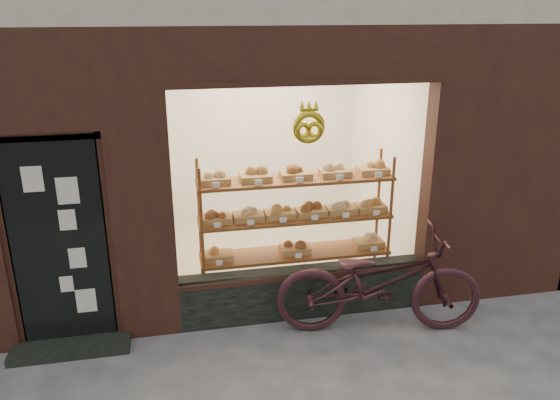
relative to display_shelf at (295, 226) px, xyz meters
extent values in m
cube|color=black|center=(0.00, -0.42, -0.62)|extent=(2.70, 0.25, 0.55)
cube|color=black|center=(-2.45, -0.49, 0.20)|extent=(0.90, 0.04, 2.15)
cube|color=black|center=(-2.45, -0.65, -0.86)|extent=(1.15, 0.35, 0.08)
torus|color=yellow|center=(0.00, -0.53, 1.25)|extent=(0.33, 0.07, 0.33)
cube|color=#5B2812|center=(0.00, 0.00, -0.85)|extent=(2.20, 0.45, 0.04)
cube|color=#5B2812|center=(0.00, 0.00, -0.35)|extent=(2.20, 0.45, 0.03)
cube|color=#5B2812|center=(0.00, 0.00, 0.10)|extent=(2.20, 0.45, 0.04)
cube|color=#5B2812|center=(0.00, 0.00, 0.55)|extent=(2.20, 0.45, 0.04)
cylinder|color=#5B2812|center=(-1.07, -0.19, -0.05)|extent=(0.04, 0.04, 1.70)
cylinder|color=#5B2812|center=(1.07, -0.19, -0.05)|extent=(0.04, 0.04, 1.70)
cylinder|color=#5B2812|center=(-1.07, 0.20, -0.05)|extent=(0.04, 0.04, 1.70)
cylinder|color=#5B2812|center=(1.07, 0.20, -0.05)|extent=(0.04, 0.04, 1.70)
cube|color=#9A774A|center=(-0.90, 0.00, -0.30)|extent=(0.34, 0.24, 0.07)
sphere|color=#A14C1B|center=(-0.90, 0.00, -0.21)|extent=(0.11, 0.11, 0.11)
cube|color=white|center=(-0.90, -0.18, -0.30)|extent=(0.07, 0.01, 0.05)
cube|color=#9A774A|center=(0.00, 0.00, -0.30)|extent=(0.34, 0.24, 0.07)
sphere|color=brown|center=(0.00, 0.00, -0.21)|extent=(0.11, 0.11, 0.11)
cube|color=white|center=(0.00, -0.18, -0.30)|extent=(0.07, 0.01, 0.05)
cube|color=#9A774A|center=(0.90, 0.00, -0.30)|extent=(0.34, 0.24, 0.07)
sphere|color=#E0A670|center=(0.90, 0.00, -0.21)|extent=(0.11, 0.11, 0.11)
cube|color=white|center=(0.90, -0.18, -0.30)|extent=(0.08, 0.01, 0.05)
cube|color=#9A774A|center=(-0.90, 0.00, 0.15)|extent=(0.34, 0.24, 0.07)
sphere|color=brown|center=(-0.90, 0.00, 0.24)|extent=(0.11, 0.11, 0.11)
cube|color=white|center=(-0.90, -0.18, 0.15)|extent=(0.07, 0.01, 0.06)
cube|color=#9A774A|center=(-0.54, 0.00, 0.15)|extent=(0.34, 0.24, 0.07)
sphere|color=#E0A670|center=(-0.54, 0.00, 0.24)|extent=(0.11, 0.11, 0.11)
cube|color=white|center=(-0.54, -0.18, 0.15)|extent=(0.08, 0.01, 0.06)
cube|color=#9A774A|center=(-0.18, 0.00, 0.15)|extent=(0.34, 0.24, 0.07)
sphere|color=#A14C1B|center=(-0.18, 0.00, 0.24)|extent=(0.11, 0.11, 0.11)
cube|color=white|center=(-0.18, -0.18, 0.15)|extent=(0.07, 0.01, 0.06)
cube|color=#9A774A|center=(0.18, 0.00, 0.15)|extent=(0.34, 0.24, 0.07)
sphere|color=brown|center=(0.18, 0.00, 0.24)|extent=(0.11, 0.11, 0.11)
cube|color=white|center=(0.18, -0.18, 0.15)|extent=(0.07, 0.01, 0.06)
cube|color=#9A774A|center=(0.54, 0.00, 0.15)|extent=(0.34, 0.24, 0.07)
sphere|color=#E0A670|center=(0.54, 0.00, 0.24)|extent=(0.11, 0.11, 0.11)
cube|color=white|center=(0.54, -0.18, 0.15)|extent=(0.08, 0.01, 0.06)
cube|color=#9A774A|center=(0.90, 0.00, 0.15)|extent=(0.34, 0.24, 0.07)
sphere|color=#A14C1B|center=(0.90, 0.00, 0.24)|extent=(0.11, 0.11, 0.11)
cube|color=white|center=(0.90, -0.18, 0.15)|extent=(0.08, 0.01, 0.06)
cube|color=#9A774A|center=(-0.90, 0.00, 0.60)|extent=(0.34, 0.24, 0.07)
sphere|color=#E0A670|center=(-0.90, 0.00, 0.69)|extent=(0.11, 0.11, 0.11)
cube|color=white|center=(-0.90, -0.18, 0.60)|extent=(0.07, 0.01, 0.06)
cube|color=#9A774A|center=(-0.45, 0.00, 0.60)|extent=(0.34, 0.24, 0.07)
sphere|color=#A14C1B|center=(-0.45, 0.00, 0.69)|extent=(0.11, 0.11, 0.11)
cube|color=white|center=(-0.45, -0.18, 0.60)|extent=(0.07, 0.01, 0.06)
cube|color=#9A774A|center=(0.00, 0.00, 0.60)|extent=(0.34, 0.24, 0.07)
sphere|color=brown|center=(0.00, 0.00, 0.69)|extent=(0.11, 0.11, 0.11)
cube|color=white|center=(0.00, -0.18, 0.60)|extent=(0.07, 0.01, 0.06)
cube|color=#9A774A|center=(0.45, 0.00, 0.60)|extent=(0.34, 0.24, 0.07)
sphere|color=#E0A670|center=(0.45, 0.00, 0.69)|extent=(0.11, 0.11, 0.11)
cube|color=white|center=(0.45, -0.18, 0.60)|extent=(0.07, 0.01, 0.06)
cube|color=#9A774A|center=(0.90, 0.00, 0.60)|extent=(0.34, 0.24, 0.07)
sphere|color=#A14C1B|center=(0.90, 0.00, 0.69)|extent=(0.11, 0.11, 0.11)
cube|color=white|center=(0.90, -0.18, 0.60)|extent=(0.08, 0.01, 0.06)
imported|color=#34171E|center=(0.69, -0.88, -0.33)|extent=(2.24, 1.12, 1.13)
camera|label=1|loc=(-1.34, -5.62, 2.37)|focal=35.00mm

